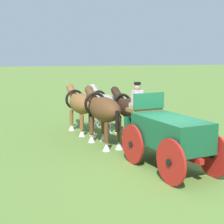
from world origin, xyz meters
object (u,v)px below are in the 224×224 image
at_px(show_wagon, 168,133).
at_px(draft_horse_lead_near, 80,104).
at_px(draft_horse_rear_off, 131,110).
at_px(draft_horse_rear_near, 103,110).
at_px(draft_horse_lead_off, 105,104).

relative_size(show_wagon, draft_horse_lead_near, 1.90).
bearing_deg(show_wagon, draft_horse_rear_off, -0.55).
xyz_separation_m(show_wagon, draft_horse_rear_near, (3.38, 1.24, 0.26)).
bearing_deg(draft_horse_lead_near, show_wagon, -164.12).
xyz_separation_m(show_wagon, draft_horse_rear_off, (3.62, -0.03, 0.18)).
xyz_separation_m(draft_horse_rear_off, draft_horse_lead_near, (2.33, 1.73, -0.01)).
height_order(draft_horse_rear_off, draft_horse_lead_off, draft_horse_rear_off).
bearing_deg(draft_horse_lead_near, draft_horse_rear_off, -143.48).
height_order(draft_horse_rear_off, draft_horse_lead_near, draft_horse_rear_off).
height_order(draft_horse_rear_near, draft_horse_rear_off, draft_horse_rear_near).
bearing_deg(draft_horse_rear_near, draft_horse_lead_near, 9.90).
bearing_deg(draft_horse_lead_near, draft_horse_rear_near, -170.10).
bearing_deg(draft_horse_lead_off, draft_horse_rear_near, 163.54).
distance_m(show_wagon, draft_horse_lead_near, 6.19).
relative_size(draft_horse_lead_near, draft_horse_lead_off, 0.97).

